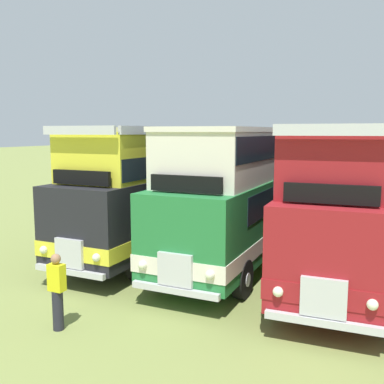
{
  "coord_description": "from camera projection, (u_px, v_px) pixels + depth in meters",
  "views": [
    {
      "loc": [
        -0.11,
        -14.29,
        4.37
      ],
      "look_at": [
        -6.94,
        0.18,
        2.16
      ],
      "focal_mm": 41.18,
      "sensor_mm": 36.0,
      "label": 1
    }
  ],
  "objects": [
    {
      "name": "bus_first_in_row",
      "position": [
        162.0,
        186.0,
        16.4
      ],
      "size": [
        2.66,
        10.34,
        4.52
      ],
      "color": "black",
      "rests_on": "ground"
    },
    {
      "name": "bus_second_in_row",
      "position": [
        246.0,
        187.0,
        15.15
      ],
      "size": [
        2.69,
        10.7,
        4.49
      ],
      "color": "#237538",
      "rests_on": "ground"
    },
    {
      "name": "bus_third_in_row",
      "position": [
        344.0,
        195.0,
        13.89
      ],
      "size": [
        3.14,
        11.64,
        4.52
      ],
      "color": "maroon",
      "rests_on": "ground"
    },
    {
      "name": "marshal_person",
      "position": [
        57.0,
        291.0,
        9.66
      ],
      "size": [
        0.36,
        0.24,
        1.73
      ],
      "color": "#23232D",
      "rests_on": "ground"
    }
  ]
}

